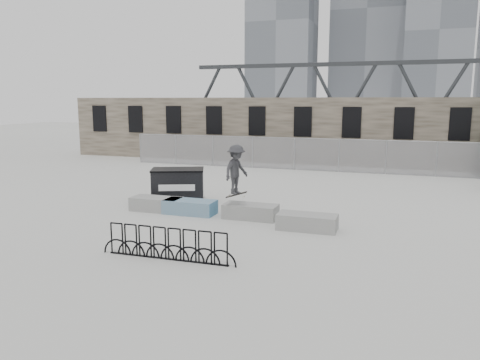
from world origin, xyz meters
name	(u,v)px	position (x,y,z in m)	size (l,w,h in m)	color
ground	(223,216)	(0.00, 0.00, 0.00)	(120.00, 120.00, 0.00)	beige
stone_wall	(306,130)	(0.00, 16.24, 2.26)	(36.00, 2.58, 4.50)	brown
chainlink_fence	(294,153)	(0.00, 12.50, 1.04)	(22.06, 0.06, 2.02)	gray
planter_far_left	(156,203)	(-2.80, -0.10, 0.29)	(2.00, 0.90, 0.54)	#999996
planter_center_left	(190,206)	(-1.32, -0.15, 0.29)	(2.00, 0.90, 0.54)	teal
planter_center_right	(250,211)	(1.12, -0.09, 0.29)	(2.00, 0.90, 0.54)	#999996
planter_offset	(307,221)	(3.39, -0.92, 0.29)	(2.00, 0.90, 0.54)	#999996
dumpster	(178,185)	(-2.68, 1.60, 0.73)	(2.54, 2.07, 1.45)	black
bike_rack	(167,244)	(0.31, -5.14, 0.44)	(4.04, 0.12, 0.90)	black
skyline_towers	(371,24)	(-1.01, 93.81, 20.79)	(58.00, 28.00, 48.00)	slate
truss_bridge	(431,101)	(10.00, 55.00, 4.13)	(70.00, 3.00, 9.80)	#2D3033
skateboarder	(236,170)	(0.67, -0.39, 1.85)	(1.00, 1.31, 1.95)	#2F2F32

